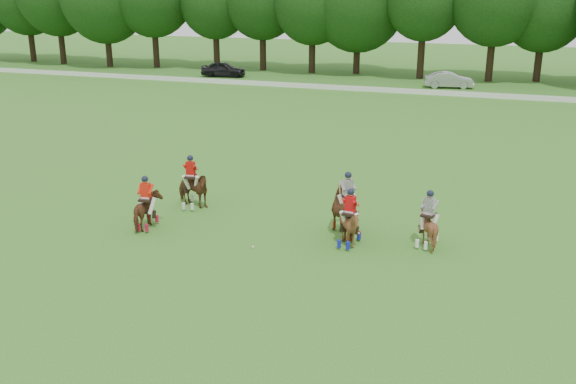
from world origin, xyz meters
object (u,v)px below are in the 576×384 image
(car_mid, at_px, (449,80))
(polo_stripe_b, at_px, (428,227))
(polo_red_a, at_px, (147,210))
(car_left, at_px, (223,69))
(polo_stripe_a, at_px, (347,212))
(polo_red_b, at_px, (192,189))
(polo_ball, at_px, (253,247))
(polo_red_c, at_px, (350,226))

(car_mid, xyz_separation_m, polo_stripe_b, (3.26, -38.52, 0.02))
(polo_red_a, xyz_separation_m, polo_stripe_b, (10.49, 1.81, -0.01))
(car_left, xyz_separation_m, car_mid, (22.69, 0.00, -0.05))
(polo_stripe_a, bearing_deg, polo_red_a, -166.09)
(car_mid, bearing_deg, polo_red_a, 158.97)
(polo_red_b, relative_size, polo_ball, 25.25)
(car_left, distance_m, polo_ball, 45.50)
(car_mid, bearing_deg, car_left, 79.13)
(polo_red_c, xyz_separation_m, polo_stripe_b, (2.67, 0.90, -0.02))
(car_left, bearing_deg, polo_red_b, -165.39)
(polo_red_b, bearing_deg, polo_red_c, -14.48)
(car_left, relative_size, car_mid, 1.03)
(polo_red_c, bearing_deg, polo_stripe_b, 18.72)
(polo_red_a, relative_size, polo_stripe_b, 1.00)
(polo_red_b, bearing_deg, polo_stripe_b, -5.67)
(polo_ball, bearing_deg, polo_red_a, 173.97)
(car_mid, height_order, polo_ball, car_mid)
(car_mid, distance_m, polo_ball, 40.92)
(polo_red_c, bearing_deg, polo_ball, -156.41)
(car_mid, xyz_separation_m, polo_ball, (-2.61, -40.83, -0.68))
(polo_stripe_a, relative_size, polo_ball, 27.67)
(polo_red_b, height_order, polo_ball, polo_red_b)
(car_mid, distance_m, polo_red_a, 40.98)
(car_mid, height_order, polo_red_b, polo_red_b)
(polo_red_b, xyz_separation_m, polo_ball, (4.16, -3.30, -0.76))
(polo_stripe_b, bearing_deg, polo_ball, -158.58)
(polo_stripe_b, bearing_deg, polo_red_c, -161.28)
(car_mid, bearing_deg, polo_red_c, 169.98)
(polo_red_a, xyz_separation_m, polo_ball, (4.62, -0.49, -0.70))
(polo_red_b, xyz_separation_m, polo_red_c, (7.36, -1.90, -0.05))
(polo_stripe_a, bearing_deg, car_left, 120.80)
(polo_red_a, bearing_deg, polo_ball, -6.03)
(polo_red_c, xyz_separation_m, polo_ball, (-3.20, -1.40, -0.72))
(car_left, bearing_deg, car_mid, -98.38)
(polo_red_a, distance_m, polo_red_c, 7.87)
(polo_stripe_b, bearing_deg, polo_stripe_a, 179.30)
(car_left, xyz_separation_m, polo_red_c, (23.28, -39.43, -0.01))
(polo_stripe_a, distance_m, polo_stripe_b, 3.02)
(car_mid, xyz_separation_m, polo_red_b, (-6.77, -37.53, 0.09))
(polo_red_a, distance_m, polo_stripe_a, 7.70)
(car_left, relative_size, polo_ball, 50.16)
(car_left, distance_m, polo_stripe_b, 46.45)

